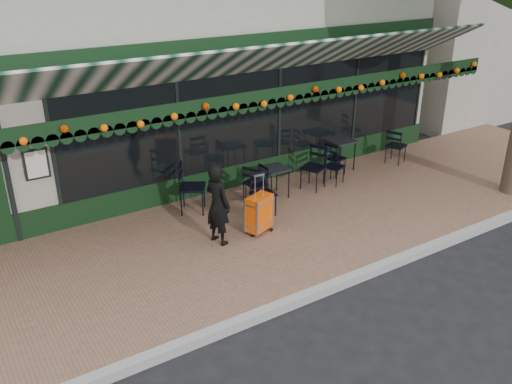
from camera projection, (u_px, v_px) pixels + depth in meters
ground at (347, 281)px, 8.69m from camera, size 80.00×80.00×0.00m
sidewalk at (277, 228)px, 10.20m from camera, size 18.00×4.00×0.15m
curb at (351, 279)px, 8.60m from camera, size 18.00×0.16×0.15m
restaurant_building at (148, 62)px, 13.80m from camera, size 12.00×9.60×4.50m
neighbor_building_right at (471, 23)px, 20.30m from camera, size 12.00×8.00×4.80m
woman at (218, 205)px, 9.27m from camera, size 0.47×0.60×1.45m
suitcase at (259, 213)px, 9.74m from camera, size 0.55×0.43×1.12m
cafe_table_a at (340, 143)px, 12.52m from camera, size 0.58×0.58×0.72m
cafe_table_b at (274, 171)px, 11.10m from camera, size 0.52×0.52×0.64m
chair_a_left at (313, 168)px, 11.56m from camera, size 0.61×0.61×0.93m
chair_a_right at (335, 159)px, 12.30m from camera, size 0.46×0.46×0.78m
chair_a_front at (334, 167)px, 11.83m from camera, size 0.50×0.50×0.77m
chair_a_extra at (396, 146)px, 13.00m from camera, size 0.54×0.54×0.84m
chair_b_left at (257, 184)px, 10.93m from camera, size 0.39×0.39×0.78m
chair_b_right at (255, 183)px, 10.99m from camera, size 0.52×0.52×0.79m
chair_b_front at (263, 194)px, 10.40m from camera, size 0.44×0.44×0.85m
chair_solo at (192, 188)px, 10.48m from camera, size 0.69×0.69×1.01m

